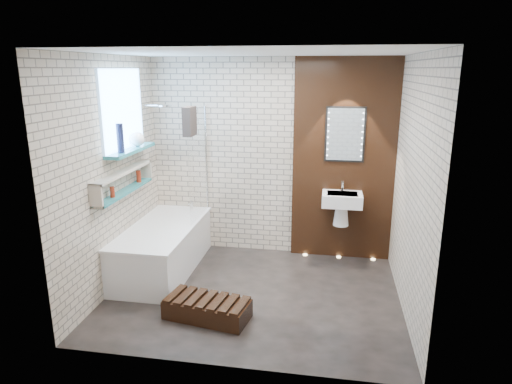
% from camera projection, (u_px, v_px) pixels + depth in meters
% --- Properties ---
extents(ground, '(3.20, 3.20, 0.00)m').
position_uv_depth(ground, '(254.00, 294.00, 5.08)').
color(ground, black).
rests_on(ground, ground).
extents(room_shell, '(3.24, 3.20, 2.60)m').
position_uv_depth(room_shell, '(254.00, 182.00, 4.73)').
color(room_shell, '#B4A48E').
rests_on(room_shell, ground).
extents(walnut_panel, '(1.30, 0.06, 2.60)m').
position_uv_depth(walnut_panel, '(344.00, 161.00, 5.79)').
color(walnut_panel, black).
rests_on(walnut_panel, ground).
extents(clerestory_window, '(0.18, 1.00, 0.94)m').
position_uv_depth(clerestory_window, '(124.00, 118.00, 5.16)').
color(clerestory_window, '#7FADE0').
rests_on(clerestory_window, room_shell).
extents(display_niche, '(0.14, 1.30, 0.26)m').
position_uv_depth(display_niche, '(124.00, 182.00, 5.15)').
color(display_niche, '#21747B').
rests_on(display_niche, room_shell).
extents(bathtub, '(0.79, 1.74, 0.70)m').
position_uv_depth(bathtub, '(163.00, 248.00, 5.62)').
color(bathtub, white).
rests_on(bathtub, ground).
extents(bath_screen, '(0.01, 0.78, 1.40)m').
position_uv_depth(bath_screen, '(198.00, 164.00, 5.72)').
color(bath_screen, white).
rests_on(bath_screen, bathtub).
extents(towel, '(0.10, 0.26, 0.34)m').
position_uv_depth(towel, '(190.00, 121.00, 5.30)').
color(towel, black).
rests_on(towel, bath_screen).
extents(shower_head, '(0.18, 0.18, 0.02)m').
position_uv_depth(shower_head, '(165.00, 106.00, 5.66)').
color(shower_head, silver).
rests_on(shower_head, room_shell).
extents(washbasin, '(0.50, 0.36, 0.58)m').
position_uv_depth(washbasin, '(342.00, 204.00, 5.73)').
color(washbasin, white).
rests_on(washbasin, walnut_panel).
extents(led_mirror, '(0.50, 0.02, 0.70)m').
position_uv_depth(led_mirror, '(345.00, 135.00, 5.66)').
color(led_mirror, black).
rests_on(led_mirror, walnut_panel).
extents(walnut_step, '(0.90, 0.52, 0.19)m').
position_uv_depth(walnut_step, '(207.00, 309.00, 4.57)').
color(walnut_step, black).
rests_on(walnut_step, ground).
extents(niche_bottles, '(0.06, 0.74, 0.14)m').
position_uv_depth(niche_bottles, '(130.00, 182.00, 5.29)').
color(niche_bottles, maroon).
rests_on(niche_bottles, display_niche).
extents(sill_vases, '(0.17, 0.56, 0.32)m').
position_uv_depth(sill_vases, '(133.00, 139.00, 5.26)').
color(sill_vases, '#141A38').
rests_on(sill_vases, clerestory_window).
extents(floor_uplights, '(0.96, 0.06, 0.01)m').
position_uv_depth(floor_uplights, '(339.00, 257.00, 6.06)').
color(floor_uplights, '#FFD899').
rests_on(floor_uplights, ground).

